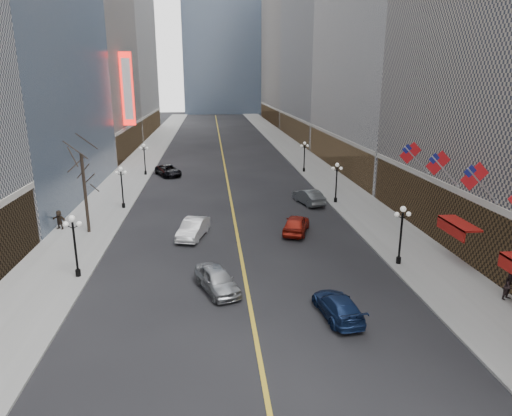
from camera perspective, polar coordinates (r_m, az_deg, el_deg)
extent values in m
cube|color=gray|center=(74.06, 7.06, 5.14)|extent=(6.00, 230.00, 0.15)
cube|color=gray|center=(73.23, -14.93, 4.61)|extent=(6.00, 230.00, 0.15)
cube|color=gold|center=(82.15, -4.12, 6.23)|extent=(0.25, 200.00, 0.02)
cube|color=#4C4033|center=(38.01, 27.46, -2.93)|extent=(2.80, 41.00, 5.00)
cube|color=#4C4033|center=(72.83, 10.87, 6.82)|extent=(2.80, 35.00, 5.00)
cube|color=gray|center=(112.19, 11.78, 20.81)|extent=(26.00, 40.00, 48.00)
cube|color=#4C4033|center=(109.50, 5.25, 9.97)|extent=(2.80, 39.00, 5.00)
cube|color=gray|center=(154.37, 6.89, 22.18)|extent=(26.00, 46.00, 62.00)
cube|color=#4C4033|center=(151.79, 2.16, 11.64)|extent=(2.80, 45.00, 5.00)
cube|color=gray|center=(92.97, -24.89, 21.48)|extent=(26.00, 30.00, 50.00)
cube|color=#4C4033|center=(90.14, -16.18, 8.17)|extent=(2.80, 29.00, 5.00)
cube|color=#4C4033|center=(123.55, -13.43, 10.28)|extent=(2.80, 37.00, 5.00)
cylinder|color=black|center=(36.48, 17.39, -6.24)|extent=(0.36, 0.36, 0.50)
cylinder|color=black|center=(35.89, 17.62, -3.65)|extent=(0.16, 0.16, 4.00)
sphere|color=white|center=(35.22, 17.93, -0.12)|extent=(0.44, 0.44, 0.44)
sphere|color=white|center=(35.15, 17.20, -0.76)|extent=(0.36, 0.36, 0.36)
sphere|color=white|center=(35.50, 18.54, -0.72)|extent=(0.36, 0.36, 0.36)
cylinder|color=black|center=(52.64, 9.91, 1.00)|extent=(0.36, 0.36, 0.50)
cylinder|color=black|center=(52.22, 10.00, 2.86)|extent=(0.16, 0.16, 4.00)
sphere|color=white|center=(51.76, 10.12, 5.34)|extent=(0.44, 0.44, 0.44)
sphere|color=white|center=(51.72, 9.62, 4.90)|extent=(0.36, 0.36, 0.36)
sphere|color=white|center=(51.96, 10.58, 4.91)|extent=(0.36, 0.36, 0.36)
cylinder|color=black|center=(69.70, 6.01, 4.78)|extent=(0.36, 0.36, 0.50)
cylinder|color=black|center=(69.39, 6.05, 6.20)|extent=(0.16, 0.16, 4.00)
sphere|color=white|center=(69.04, 6.10, 8.08)|extent=(0.44, 0.44, 0.44)
sphere|color=white|center=(69.01, 5.73, 7.75)|extent=(0.36, 0.36, 0.36)
sphere|color=white|center=(69.19, 6.46, 7.75)|extent=(0.36, 0.36, 0.36)
cylinder|color=black|center=(35.05, -21.34, -7.55)|extent=(0.36, 0.36, 0.50)
cylinder|color=black|center=(34.42, -21.63, -4.87)|extent=(0.16, 0.16, 4.00)
sphere|color=white|center=(33.72, -22.03, -1.21)|extent=(0.44, 0.44, 0.44)
sphere|color=white|center=(33.96, -22.68, -1.87)|extent=(0.36, 0.36, 0.36)
sphere|color=white|center=(33.71, -21.22, -1.84)|extent=(0.36, 0.36, 0.36)
cylinder|color=black|center=(51.65, -16.22, 0.31)|extent=(0.36, 0.36, 0.50)
cylinder|color=black|center=(51.23, -16.37, 2.20)|extent=(0.16, 0.16, 4.00)
sphere|color=white|center=(50.76, -16.57, 4.72)|extent=(0.44, 0.44, 0.44)
sphere|color=white|center=(50.92, -17.04, 4.26)|extent=(0.36, 0.36, 0.36)
sphere|color=white|center=(50.75, -16.04, 4.30)|extent=(0.36, 0.36, 0.36)
cylinder|color=black|center=(68.96, -13.64, 4.30)|extent=(0.36, 0.36, 0.50)
cylinder|color=black|center=(68.64, -13.73, 5.73)|extent=(0.16, 0.16, 4.00)
sphere|color=white|center=(68.29, -13.86, 7.63)|extent=(0.44, 0.44, 0.44)
sphere|color=white|center=(68.41, -14.21, 7.28)|extent=(0.36, 0.36, 0.36)
sphere|color=white|center=(68.29, -13.46, 7.31)|extent=(0.36, 0.36, 0.36)
cylinder|color=#B2B2B7|center=(33.96, 26.46, 2.51)|extent=(2.49, 0.12, 2.49)
cube|color=red|center=(33.49, 25.65, 3.59)|extent=(1.94, 0.04, 1.94)
cube|color=navy|center=(33.25, 25.20, 4.18)|extent=(0.88, 0.06, 0.88)
cylinder|color=#B2B2B7|center=(38.18, 22.58, 4.27)|extent=(2.49, 0.12, 2.49)
cube|color=red|center=(37.77, 21.81, 5.24)|extent=(1.94, 0.04, 1.94)
cube|color=navy|center=(37.55, 21.38, 5.78)|extent=(0.88, 0.06, 0.88)
cylinder|color=#B2B2B7|center=(42.58, 19.47, 5.66)|extent=(2.49, 0.12, 2.49)
cube|color=red|center=(42.21, 18.75, 6.54)|extent=(1.94, 0.04, 1.94)
cube|color=navy|center=(42.01, 18.35, 7.02)|extent=(0.88, 0.06, 0.88)
cube|color=maroon|center=(37.56, 24.08, -1.76)|extent=(1.40, 4.00, 0.15)
cube|color=maroon|center=(37.36, 23.14, -2.39)|extent=(0.10, 4.00, 0.90)
cube|color=red|center=(82.15, -15.79, 14.10)|extent=(2.00, 0.50, 12.00)
cube|color=white|center=(82.14, -15.76, 14.11)|extent=(1.40, 0.55, 10.00)
cylinder|color=#2D231C|center=(43.66, -20.56, 1.69)|extent=(0.28, 0.28, 7.20)
imported|color=#96999D|center=(30.77, -4.89, -8.91)|extent=(3.50, 5.15, 1.63)
imported|color=silver|center=(41.01, -7.85, -2.55)|extent=(3.04, 5.35, 1.67)
imported|color=black|center=(67.98, -10.91, 4.63)|extent=(4.63, 6.20, 1.56)
imported|color=#15264F|center=(28.06, 10.19, -11.96)|extent=(2.50, 4.99, 1.39)
imported|color=#9C1D11|center=(41.96, 5.05, -2.00)|extent=(3.56, 5.41, 1.71)
imported|color=#505558|center=(51.86, 6.59, 1.42)|extent=(3.06, 5.43, 1.70)
imported|color=black|center=(33.32, 29.15, -8.57)|extent=(0.97, 0.75, 1.76)
imported|color=black|center=(46.19, -23.38, -1.35)|extent=(1.71, 1.14, 1.79)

